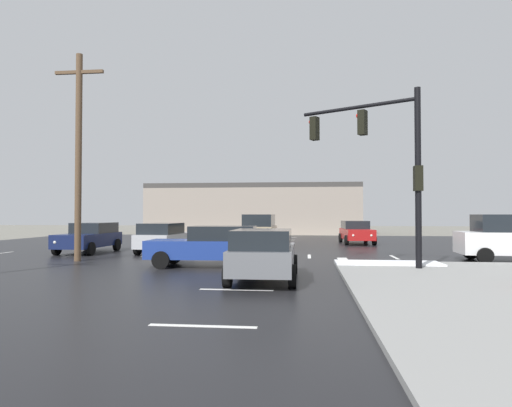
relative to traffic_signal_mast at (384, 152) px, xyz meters
The scene contains 13 objects.
ground_plane 8.07m from the traffic_signal_mast, 134.88° to the left, with size 120.00×120.00×0.00m, color slate.
road_asphalt 8.07m from the traffic_signal_mast, 134.88° to the left, with size 44.00×44.00×0.02m, color black.
snow_strip_curbside 4.31m from the traffic_signal_mast, 74.37° to the left, with size 4.00×1.60×0.06m, color white.
lane_markings 6.60m from the traffic_signal_mast, 136.25° to the left, with size 36.15×36.15×0.01m.
traffic_signal_mast is the anchor object (origin of this frame).
strip_building_background 33.43m from the traffic_signal_mast, 104.92° to the left, with size 22.46×8.00×5.29m.
sedan_grey 6.50m from the traffic_signal_mast, 140.62° to the right, with size 2.06×4.56×1.58m.
suv_tan 13.52m from the traffic_signal_mast, 116.90° to the left, with size 2.18×4.84×2.03m.
sedan_red 15.22m from the traffic_signal_mast, 88.02° to the left, with size 2.22×4.61×1.58m.
sedan_silver 12.39m from the traffic_signal_mast, 150.34° to the left, with size 2.24×4.62×1.58m.
sedan_blue 7.51m from the traffic_signal_mast, behind, with size 4.58×2.13×1.58m.
sedan_navy 15.94m from the traffic_signal_mast, 157.99° to the left, with size 2.05×4.55×1.58m.
utility_pole_mid 12.90m from the traffic_signal_mast, behind, with size 2.20×0.28×9.10m.
Camera 1 is at (1.89, -22.13, 2.05)m, focal length 31.90 mm.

